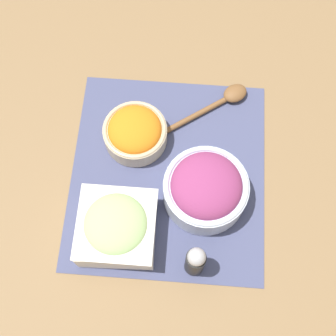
{
  "coord_description": "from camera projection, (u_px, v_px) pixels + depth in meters",
  "views": [
    {
      "loc": [
        0.34,
        0.03,
        0.92
      ],
      "look_at": [
        0.0,
        0.0,
        0.03
      ],
      "focal_mm": 50.0,
      "sensor_mm": 36.0,
      "label": 1
    }
  ],
  "objects": [
    {
      "name": "cucumber_bowl",
      "position": [
        117.0,
        227.0,
        0.89
      ],
      "size": [
        0.15,
        0.15,
        0.09
      ],
      "color": "silver",
      "rests_on": "placemat"
    },
    {
      "name": "pepper_shaker",
      "position": [
        195.0,
        261.0,
        0.85
      ],
      "size": [
        0.04,
        0.04,
        0.11
      ],
      "color": "black",
      "rests_on": "placemat"
    },
    {
      "name": "onion_bowl",
      "position": [
        206.0,
        188.0,
        0.91
      ],
      "size": [
        0.17,
        0.17,
        0.1
      ],
      "color": "silver",
      "rests_on": "placemat"
    },
    {
      "name": "wooden_spoon",
      "position": [
        223.0,
        100.0,
        1.03
      ],
      "size": [
        0.14,
        0.19,
        0.02
      ],
      "color": "brown",
      "rests_on": "placemat"
    },
    {
      "name": "placemat",
      "position": [
        168.0,
        174.0,
        0.98
      ],
      "size": [
        0.44,
        0.4,
        0.0
      ],
      "color": "#474C70",
      "rests_on": "ground_plane"
    },
    {
      "name": "ground_plane",
      "position": [
        168.0,
        174.0,
        0.98
      ],
      "size": [
        3.0,
        3.0,
        0.0
      ],
      "primitive_type": "plane",
      "color": "olive"
    },
    {
      "name": "carrot_bowl",
      "position": [
        135.0,
        132.0,
        0.97
      ],
      "size": [
        0.13,
        0.13,
        0.07
      ],
      "color": "#C6B28E",
      "rests_on": "placemat"
    }
  ]
}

